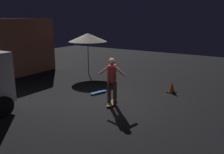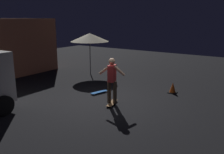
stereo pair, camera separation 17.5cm
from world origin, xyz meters
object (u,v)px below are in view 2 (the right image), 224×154
Objects in this scene: traffic_cone at (173,88)px; skater at (112,77)px; patio_umbrella at (90,37)px; skateboard_ridden at (112,103)px; skateboard_spare at (99,92)px.

skater is at bearing 153.23° from traffic_cone.
patio_umbrella is 5.48m from traffic_cone.
patio_umbrella reaches higher than skateboard_ridden.
skateboard_ridden is at bearing -123.48° from skateboard_spare.
skateboard_ridden is (-3.34, -3.78, -2.02)m from patio_umbrella.
traffic_cone is (-0.71, -5.11, -1.86)m from patio_umbrella.
skater is at bearing -131.41° from patio_umbrella.
patio_umbrella reaches higher than skater.
patio_umbrella is 5.00× the size of traffic_cone.
skateboard_ridden is 1.00× the size of skateboard_spare.
patio_umbrella is 5.43m from skateboard_ridden.
skater reaches higher than skateboard_spare.
traffic_cone is at bearing -26.77° from skater.
skateboard_spare is (-2.53, -2.57, -2.02)m from patio_umbrella.
traffic_cone reaches higher than skateboard_ridden.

